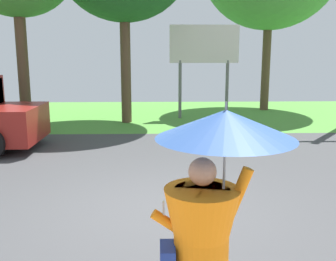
# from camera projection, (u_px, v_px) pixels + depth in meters

# --- Properties ---
(ground_plane) EXTENTS (40.00, 22.00, 0.20)m
(ground_plane) POSITION_uv_depth(u_px,v_px,m) (159.00, 162.00, 9.23)
(ground_plane) COLOR #424244
(monk_pedestrian) EXTENTS (1.11, 1.07, 2.13)m
(monk_pedestrian) POSITION_uv_depth(u_px,v_px,m) (207.00, 227.00, 3.10)
(monk_pedestrian) COLOR orange
(monk_pedestrian) RESTS_ON ground_plane
(roadside_billboard) EXTENTS (2.60, 0.12, 3.50)m
(roadside_billboard) POSITION_uv_depth(u_px,v_px,m) (204.00, 51.00, 14.68)
(roadside_billboard) COLOR slate
(roadside_billboard) RESTS_ON ground_plane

